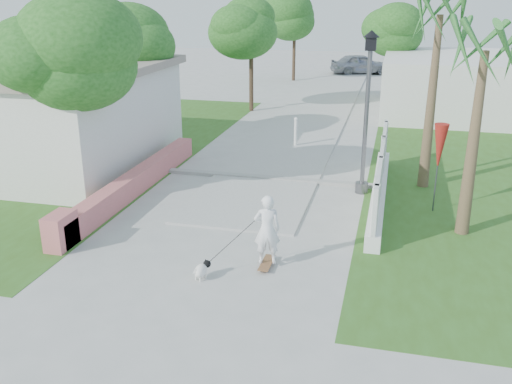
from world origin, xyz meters
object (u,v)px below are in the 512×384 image
(patio_umbrella, at_px, (440,148))
(skateboarder, at_px, (244,237))
(street_lamp, at_px, (367,108))
(parked_car, at_px, (360,64))
(dog, at_px, (202,270))
(bollard, at_px, (296,131))

(patio_umbrella, xyz_separation_m, skateboarder, (-3.92, -4.30, -0.98))
(street_lamp, height_order, parked_car, street_lamp)
(skateboarder, bearing_deg, dog, 26.86)
(bollard, height_order, patio_umbrella, patio_umbrella)
(dog, height_order, parked_car, parked_car)
(patio_umbrella, height_order, parked_car, patio_umbrella)
(patio_umbrella, bearing_deg, parked_car, 98.30)
(skateboarder, distance_m, dog, 1.06)
(dog, bearing_deg, patio_umbrella, 69.98)
(skateboarder, bearing_deg, street_lamp, -125.83)
(patio_umbrella, bearing_deg, bollard, 129.91)
(parked_car, bearing_deg, street_lamp, 161.26)
(bollard, distance_m, parked_car, 19.99)
(bollard, distance_m, dog, 10.43)
(bollard, bearing_deg, street_lamp, -59.04)
(bollard, bearing_deg, skateboarder, -86.01)
(dog, xyz_separation_m, parked_car, (0.89, 30.39, 0.48))
(bollard, xyz_separation_m, parked_car, (0.88, 19.97, 0.09))
(patio_umbrella, bearing_deg, dog, -133.13)
(street_lamp, relative_size, parked_car, 1.12)
(street_lamp, bearing_deg, patio_umbrella, -27.76)
(street_lamp, distance_m, patio_umbrella, 2.27)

